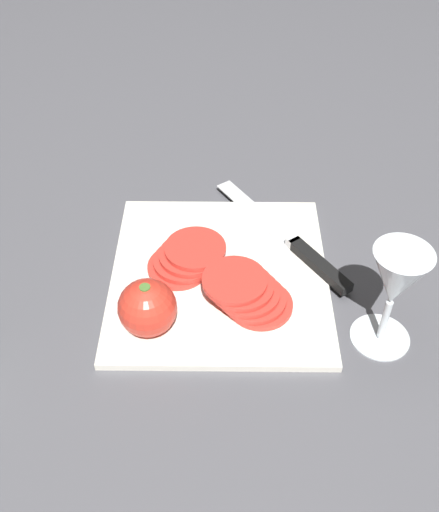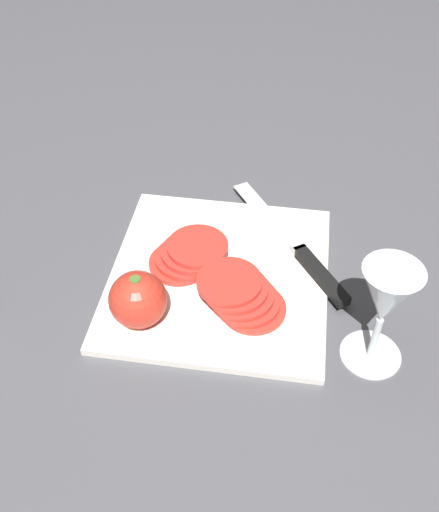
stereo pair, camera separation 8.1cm
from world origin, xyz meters
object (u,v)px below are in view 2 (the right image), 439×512
object	(u,v)px
knife	(307,260)
tomato_slice_stack_near	(188,255)
whole_tomato	(138,300)
tomato_slice_stack_far	(241,295)
wine_glass	(386,301)

from	to	relation	value
knife	tomato_slice_stack_near	size ratio (longest dim) A/B	2.31
whole_tomato	tomato_slice_stack_far	world-z (taller)	whole_tomato
knife	tomato_slice_stack_far	world-z (taller)	tomato_slice_stack_far
wine_glass	tomato_slice_stack_far	xyz separation A→B (m)	(-0.05, -0.17, -0.07)
whole_tomato	tomato_slice_stack_near	bearing A→B (deg)	159.35
tomato_slice_stack_far	tomato_slice_stack_near	bearing A→B (deg)	-129.31
whole_tomato	knife	size ratio (longest dim) A/B	0.30
whole_tomato	tomato_slice_stack_far	xyz separation A→B (m)	(-0.04, 0.12, -0.02)
tomato_slice_stack_near	whole_tomato	bearing A→B (deg)	-20.65
wine_glass	whole_tomato	world-z (taller)	wine_glass
tomato_slice_stack_near	wine_glass	bearing A→B (deg)	64.83
wine_glass	tomato_slice_stack_far	distance (m)	0.19
knife	whole_tomato	bearing A→B (deg)	88.33
wine_glass	whole_tomato	size ratio (longest dim) A/B	1.99
tomato_slice_stack_near	tomato_slice_stack_far	xyz separation A→B (m)	(0.07, 0.08, 0.00)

